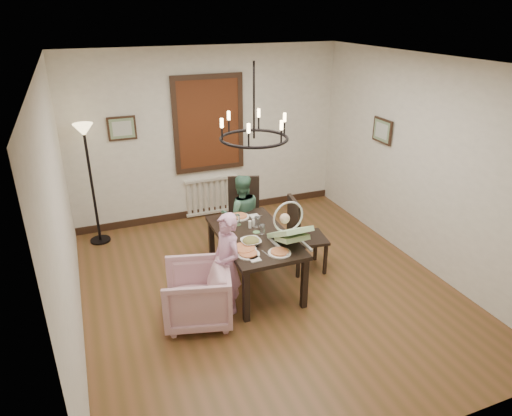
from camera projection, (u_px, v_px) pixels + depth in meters
room_shell at (257, 177)px, 5.63m from camera, size 4.51×5.00×2.81m
dining_table at (254, 241)px, 5.74m from camera, size 0.86×1.52×0.71m
chair_far at (245, 214)px, 6.71m from camera, size 0.58×0.58×1.06m
chair_right at (308, 234)px, 6.12m from camera, size 0.53×0.53×1.06m
armchair at (197, 294)px, 5.16m from camera, size 0.92×0.91×0.69m
elderly_woman at (227, 272)px, 5.28m from camera, size 0.33×0.42×1.03m
seated_man at (241, 221)px, 6.57m from camera, size 0.54×0.46×0.99m
baby_bouncer at (290, 231)px, 5.40m from camera, size 0.44×0.59×0.37m
salad_bowl at (251, 242)px, 5.47m from camera, size 0.29×0.29×0.07m
pizza_platter at (244, 249)px, 5.34m from camera, size 0.30×0.30×0.04m
drinking_glass at (262, 230)px, 5.69m from camera, size 0.07×0.07×0.13m
window_blinds at (209, 124)px, 7.33m from camera, size 1.00×0.03×1.40m
radiator at (211, 195)px, 7.85m from camera, size 0.92×0.12×0.62m
picture_back at (122, 128)px, 6.86m from camera, size 0.42×0.03×0.36m
picture_right at (382, 131)px, 6.73m from camera, size 0.03×0.42×0.36m
floor_lamp at (92, 187)px, 6.71m from camera, size 0.30×0.30×1.80m
chandelier at (254, 138)px, 5.21m from camera, size 0.80×0.80×0.04m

